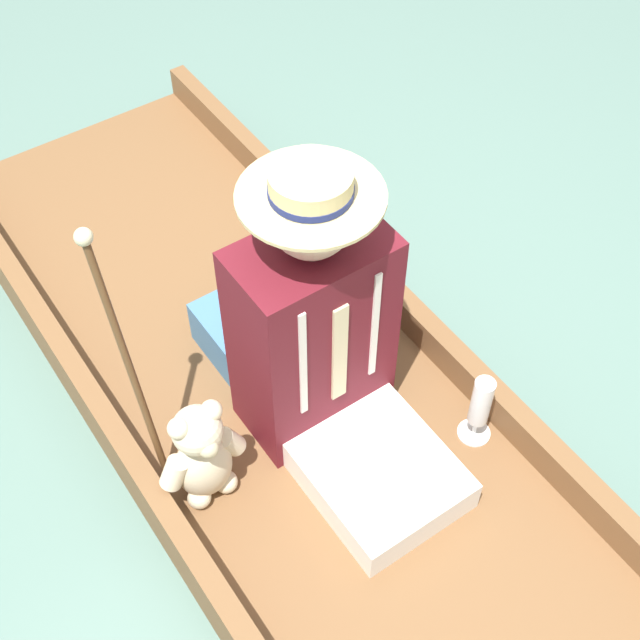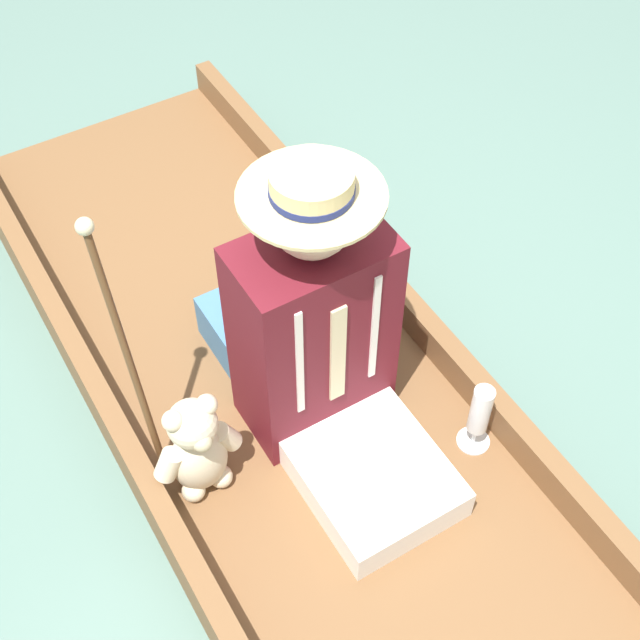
{
  "view_description": "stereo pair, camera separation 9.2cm",
  "coord_description": "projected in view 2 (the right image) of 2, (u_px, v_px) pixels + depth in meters",
  "views": [
    {
      "loc": [
        0.78,
        1.18,
        2.31
      ],
      "look_at": [
        -0.06,
        -0.02,
        0.55
      ],
      "focal_mm": 50.0,
      "sensor_mm": 36.0,
      "label": 1
    },
    {
      "loc": [
        0.7,
        1.23,
        2.31
      ],
      "look_at": [
        -0.06,
        -0.02,
        0.55
      ],
      "focal_mm": 50.0,
      "sensor_mm": 36.0,
      "label": 2
    }
  ],
  "objects": [
    {
      "name": "teddy_bear",
      "position": [
        197.0,
        448.0,
        2.35
      ],
      "size": [
        0.26,
        0.15,
        0.37
      ],
      "color": "beige",
      "rests_on": "punt_boat"
    },
    {
      "name": "walking_cane",
      "position": [
        121.0,
        336.0,
        2.2
      ],
      "size": [
        0.04,
        0.2,
        0.83
      ],
      "color": "brown",
      "rests_on": "punt_boat"
    },
    {
      "name": "seat_cushion",
      "position": [
        279.0,
        319.0,
        2.76
      ],
      "size": [
        0.42,
        0.3,
        0.16
      ],
      "color": "teal",
      "rests_on": "punt_boat"
    },
    {
      "name": "wine_glass",
      "position": [
        480.0,
        413.0,
        2.45
      ],
      "size": [
        0.1,
        0.1,
        0.25
      ],
      "color": "silver",
      "rests_on": "punt_boat"
    },
    {
      "name": "seated_person",
      "position": [
        324.0,
        346.0,
        2.35
      ],
      "size": [
        0.41,
        0.7,
        0.9
      ],
      "rotation": [
        0.0,
        0.0,
        -0.03
      ],
      "color": "white",
      "rests_on": "punt_boat"
    },
    {
      "name": "punt_boat",
      "position": [
        307.0,
        437.0,
        2.63
      ],
      "size": [
        1.02,
        3.3,
        0.23
      ],
      "color": "brown",
      "rests_on": "ground_plane"
    },
    {
      "name": "ground_plane",
      "position": [
        308.0,
        449.0,
        2.69
      ],
      "size": [
        16.0,
        16.0,
        0.0
      ],
      "primitive_type": "plane",
      "color": "slate"
    }
  ]
}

